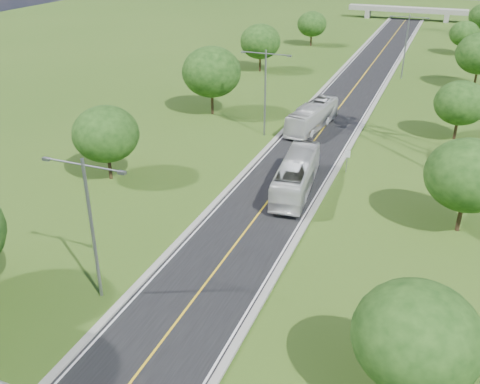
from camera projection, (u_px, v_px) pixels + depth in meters
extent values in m
plane|color=#305217|center=(341.00, 105.00, 73.90)|extent=(260.00, 260.00, 0.00)
cube|color=black|center=(350.00, 94.00, 78.87)|extent=(8.00, 150.00, 0.06)
cube|color=gray|center=(322.00, 90.00, 80.24)|extent=(0.50, 150.00, 0.22)
cube|color=gray|center=(379.00, 96.00, 77.42)|extent=(0.50, 150.00, 0.22)
cylinder|color=slate|center=(347.00, 161.00, 53.37)|extent=(0.08, 0.08, 2.40)
cube|color=white|center=(347.00, 154.00, 52.98)|extent=(0.55, 0.04, 0.70)
cube|color=gray|center=(368.00, 14.00, 143.20)|extent=(1.20, 3.00, 2.00)
cube|color=gray|center=(447.00, 18.00, 136.58)|extent=(1.20, 3.00, 2.00)
cube|color=gray|center=(407.00, 9.00, 139.17)|extent=(30.00, 3.00, 1.20)
cylinder|color=slate|center=(92.00, 231.00, 33.78)|extent=(0.22, 0.22, 10.00)
cylinder|color=slate|center=(64.00, 161.00, 32.18)|extent=(2.80, 0.12, 0.12)
cylinder|color=slate|center=(103.00, 168.00, 31.26)|extent=(2.80, 0.12, 0.12)
cube|color=slate|center=(46.00, 159.00, 32.64)|extent=(0.50, 0.25, 0.18)
cube|color=slate|center=(122.00, 173.00, 30.85)|extent=(0.50, 0.25, 0.18)
cylinder|color=slate|center=(265.00, 94.00, 61.19)|extent=(0.22, 0.22, 10.00)
cylinder|color=slate|center=(254.00, 53.00, 59.59)|extent=(2.80, 0.12, 0.12)
cylinder|color=slate|center=(278.00, 55.00, 58.66)|extent=(2.80, 0.12, 0.12)
cube|color=slate|center=(243.00, 52.00, 60.04)|extent=(0.50, 0.25, 0.18)
cube|color=slate|center=(289.00, 56.00, 58.25)|extent=(0.50, 0.25, 0.18)
cylinder|color=slate|center=(405.00, 47.00, 84.62)|extent=(0.22, 0.22, 10.00)
cylinder|color=slate|center=(400.00, 16.00, 83.02)|extent=(2.80, 0.12, 0.12)
cylinder|color=slate|center=(419.00, 18.00, 82.10)|extent=(2.80, 0.12, 0.12)
cube|color=slate|center=(392.00, 16.00, 83.47)|extent=(0.50, 0.25, 0.18)
cube|color=slate|center=(428.00, 18.00, 81.69)|extent=(0.50, 0.25, 0.18)
cylinder|color=black|center=(110.00, 166.00, 52.01)|extent=(0.36, 0.36, 2.70)
ellipsoid|color=#16370F|center=(106.00, 134.00, 50.54)|extent=(6.30, 6.30, 5.36)
cylinder|color=black|center=(212.00, 102.00, 69.83)|extent=(0.36, 0.36, 3.24)
ellipsoid|color=#16370F|center=(212.00, 72.00, 68.06)|extent=(7.56, 7.56, 6.43)
cylinder|color=black|center=(260.00, 63.00, 90.51)|extent=(0.36, 0.36, 2.88)
ellipsoid|color=#16370F|center=(260.00, 42.00, 88.93)|extent=(6.72, 6.72, 5.71)
cylinder|color=black|center=(311.00, 40.00, 109.69)|extent=(0.36, 0.36, 2.52)
ellipsoid|color=#16370F|center=(312.00, 24.00, 108.31)|extent=(5.88, 5.88, 5.00)
ellipsoid|color=#16370F|center=(417.00, 337.00, 25.66)|extent=(6.30, 6.30, 5.36)
cylinder|color=black|center=(460.00, 215.00, 43.04)|extent=(0.36, 0.36, 2.88)
ellipsoid|color=#16370F|center=(468.00, 175.00, 41.46)|extent=(6.72, 6.72, 5.71)
cylinder|color=black|center=(456.00, 129.00, 61.72)|extent=(0.36, 0.36, 2.52)
ellipsoid|color=#16370F|center=(461.00, 103.00, 60.34)|extent=(5.88, 5.88, 5.00)
cylinder|color=black|center=(476.00, 78.00, 80.87)|extent=(0.36, 0.36, 3.06)
cylinder|color=black|center=(462.00, 49.00, 101.79)|extent=(0.36, 0.36, 2.34)
ellipsoid|color=#16370F|center=(464.00, 34.00, 100.51)|extent=(5.46, 5.46, 4.64)
imported|color=silver|center=(296.00, 175.00, 49.35)|extent=(3.94, 11.83, 3.23)
imported|color=silver|center=(312.00, 117.00, 64.62)|extent=(4.03, 11.23, 3.06)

